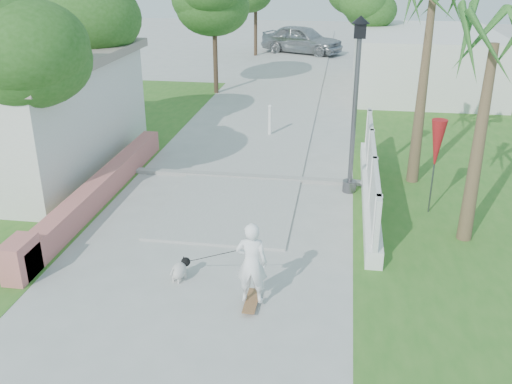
% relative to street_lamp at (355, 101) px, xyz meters
% --- Properties ---
extents(ground, '(90.00, 90.00, 0.00)m').
position_rel_street_lamp_xyz_m(ground, '(-2.90, -5.50, -2.43)').
color(ground, '#B7B7B2').
rests_on(ground, ground).
extents(path_strip, '(3.20, 36.00, 0.06)m').
position_rel_street_lamp_xyz_m(path_strip, '(-2.90, 14.50, -2.40)').
color(path_strip, '#B7B7B2').
rests_on(path_strip, ground).
extents(curb, '(6.50, 0.25, 0.10)m').
position_rel_street_lamp_xyz_m(curb, '(-2.90, 0.50, -2.38)').
color(curb, '#999993').
rests_on(curb, ground).
extents(grass_left, '(8.00, 20.00, 0.01)m').
position_rel_street_lamp_xyz_m(grass_left, '(-9.90, 2.50, -2.42)').
color(grass_left, '#306B21').
rests_on(grass_left, ground).
extents(grass_right, '(8.00, 20.00, 0.01)m').
position_rel_street_lamp_xyz_m(grass_right, '(4.10, 2.50, -2.42)').
color(grass_right, '#306B21').
rests_on(grass_right, ground).
extents(pink_wall, '(0.45, 8.20, 0.80)m').
position_rel_street_lamp_xyz_m(pink_wall, '(-6.20, -1.95, -2.11)').
color(pink_wall, '#BC6D60').
rests_on(pink_wall, ground).
extents(lattice_fence, '(0.35, 7.00, 1.50)m').
position_rel_street_lamp_xyz_m(lattice_fence, '(0.50, -0.50, -1.88)').
color(lattice_fence, white).
rests_on(lattice_fence, ground).
extents(building_right, '(6.00, 8.00, 2.60)m').
position_rel_street_lamp_xyz_m(building_right, '(3.10, 12.50, -1.13)').
color(building_right, silver).
rests_on(building_right, ground).
extents(street_lamp, '(0.44, 0.44, 4.44)m').
position_rel_street_lamp_xyz_m(street_lamp, '(0.00, 0.00, 0.00)').
color(street_lamp, '#59595E').
rests_on(street_lamp, ground).
extents(bollard, '(0.14, 0.14, 1.09)m').
position_rel_street_lamp_xyz_m(bollard, '(-2.70, 4.50, -1.84)').
color(bollard, white).
rests_on(bollard, ground).
extents(patio_umbrella, '(0.36, 0.36, 2.30)m').
position_rel_street_lamp_xyz_m(patio_umbrella, '(1.90, -1.00, -0.74)').
color(patio_umbrella, '#59595E').
rests_on(patio_umbrella, ground).
extents(tree_left_near, '(3.60, 3.60, 5.28)m').
position_rel_street_lamp_xyz_m(tree_left_near, '(-7.38, -2.52, 1.40)').
color(tree_left_near, '#4C3826').
rests_on(tree_left_near, ground).
extents(tree_left_mid, '(3.20, 3.20, 4.85)m').
position_rel_street_lamp_xyz_m(tree_left_mid, '(-8.38, 2.98, 1.07)').
color(tree_left_mid, '#4C3826').
rests_on(tree_left_mid, ground).
extents(tree_path_left, '(3.40, 3.40, 5.23)m').
position_rel_street_lamp_xyz_m(tree_path_left, '(-5.88, 10.48, 1.39)').
color(tree_path_left, '#4C3826').
rests_on(tree_path_left, ground).
extents(tree_path_right, '(3.00, 3.00, 4.79)m').
position_rel_street_lamp_xyz_m(tree_path_right, '(0.32, 14.48, 1.07)').
color(tree_path_right, '#4C3826').
rests_on(tree_path_right, ground).
extents(palm_far, '(1.80, 1.80, 5.30)m').
position_rel_street_lamp_xyz_m(palm_far, '(1.70, 1.00, 2.06)').
color(palm_far, brown).
rests_on(palm_far, ground).
extents(palm_near, '(1.80, 1.80, 4.70)m').
position_rel_street_lamp_xyz_m(palm_near, '(2.50, -2.30, 1.53)').
color(palm_near, brown).
rests_on(palm_near, ground).
extents(skateboarder, '(1.78, 1.21, 1.61)m').
position_rel_street_lamp_xyz_m(skateboarder, '(-2.30, -5.22, -1.70)').
color(skateboarder, '#8F5E39').
rests_on(skateboarder, ground).
extents(dog, '(0.42, 0.57, 0.41)m').
position_rel_street_lamp_xyz_m(dog, '(-3.17, -4.89, -2.20)').
color(dog, silver).
rests_on(dog, ground).
extents(parked_car, '(5.37, 3.78, 1.70)m').
position_rel_street_lamp_xyz_m(parked_car, '(-3.01, 21.59, -1.58)').
color(parked_car, '#A2A5AA').
rests_on(parked_car, ground).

